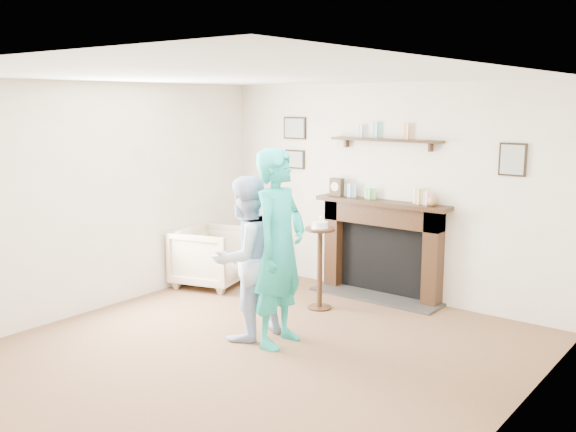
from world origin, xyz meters
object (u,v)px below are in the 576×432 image
(woman, at_px, (280,343))
(pedestal_table, at_px, (320,252))
(man, at_px, (246,336))
(armchair, at_px, (212,285))

(woman, bearing_deg, pedestal_table, 7.97)
(man, relative_size, pedestal_table, 1.52)
(man, distance_m, pedestal_table, 1.33)
(pedestal_table, bearing_deg, armchair, -176.98)
(armchair, bearing_deg, woman, -134.00)
(pedestal_table, bearing_deg, man, -93.12)
(armchair, xyz_separation_m, woman, (1.90, -1.01, 0.00))
(woman, relative_size, pedestal_table, 1.78)
(man, distance_m, woman, 0.37)
(armchair, bearing_deg, pedestal_table, -102.91)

